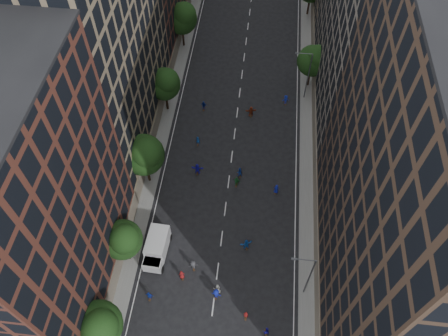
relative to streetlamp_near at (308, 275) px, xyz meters
name	(u,v)px	position (x,y,z in m)	size (l,w,h in m)	color
ground	(237,115)	(-10.37, 28.00, -5.17)	(240.00, 240.00, 0.00)	black
sidewalk_left	(171,77)	(-22.37, 35.50, -5.09)	(4.00, 105.00, 0.15)	slate
sidewalk_right	(312,87)	(1.63, 35.50, -5.09)	(4.00, 105.00, 0.15)	slate
bldg_left_a	(16,213)	(-29.37, -1.00, 9.83)	(14.00, 22.00, 30.00)	#542A20
bldg_left_b	(84,38)	(-29.37, 23.00, 11.83)	(14.00, 26.00, 34.00)	#7E6C52
bldg_right_a	(427,198)	(8.63, 3.00, 12.83)	(14.00, 30.00, 36.00)	#453225
bldg_right_b	(386,18)	(8.63, 32.00, 11.33)	(14.00, 28.00, 33.00)	#6B6358
tree_left_0	(98,326)	(-21.38, -8.15, 0.79)	(5.20, 5.20, 8.83)	black
tree_left_1	(123,239)	(-21.39, 1.86, 0.38)	(4.80, 4.80, 8.21)	black
tree_left_2	(144,154)	(-21.36, 13.83, 1.19)	(5.60, 5.60, 9.45)	black
tree_left_3	(165,83)	(-21.38, 27.85, 0.65)	(5.00, 5.00, 8.58)	black
tree_left_4	(182,17)	(-21.37, 43.84, 0.93)	(5.40, 5.40, 9.08)	black
tree_right_a	(314,60)	(1.02, 35.85, 0.46)	(5.00, 5.00, 8.39)	black
streetlamp_near	(308,275)	(0.00, 0.00, 0.00)	(2.64, 0.22, 9.06)	#595B60
streetlamp_far	(307,74)	(0.00, 33.00, 0.00)	(2.64, 0.22, 9.06)	#595B60
cargo_van	(157,248)	(-18.19, 3.10, -3.63)	(2.82, 5.59, 2.91)	silver
skater_2	(266,331)	(-4.04, -5.30, -4.40)	(0.74, 0.58, 1.53)	#181293
skater_3	(216,294)	(-10.14, -1.73, -4.26)	(1.17, 0.67, 1.81)	#13209F
skater_4	(149,296)	(-17.96, -2.74, -4.37)	(0.94, 0.39, 1.60)	#132C9D
skater_5	(246,244)	(-7.11, 5.09, -4.27)	(1.66, 0.53, 1.79)	#1550B2
skater_6	(182,275)	(-14.59, 0.23, -4.40)	(0.75, 0.49, 1.54)	maroon
skater_7	(246,315)	(-6.46, -3.75, -4.42)	(0.55, 0.36, 1.50)	maroon
skater_8	(217,289)	(-10.11, -1.08, -4.25)	(0.89, 0.69, 1.84)	silver
skater_9	(193,265)	(-13.37, 1.56, -4.32)	(1.09, 0.63, 1.69)	#3E3D42
skater_10	(237,181)	(-9.20, 14.53, -4.26)	(1.07, 0.45, 1.83)	#1E642E
skater_11	(197,169)	(-14.98, 16.02, -4.23)	(1.75, 0.56, 1.88)	#1B16B6
skater_12	(276,189)	(-3.64, 13.93, -4.36)	(0.79, 0.51, 1.62)	#111A91
skater_13	(198,141)	(-15.69, 21.35, -4.36)	(0.59, 0.39, 1.61)	#124095
skater_14	(239,172)	(-8.97, 16.22, -4.34)	(0.80, 0.63, 1.65)	#153BAC
skater_15	(286,100)	(-2.82, 31.31, -4.33)	(1.09, 0.62, 1.68)	#122298
skater_16	(204,106)	(-15.76, 28.58, -4.32)	(1.00, 0.41, 1.70)	#122B97
skater_17	(251,112)	(-8.19, 28.02, -4.23)	(1.74, 0.55, 1.87)	maroon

